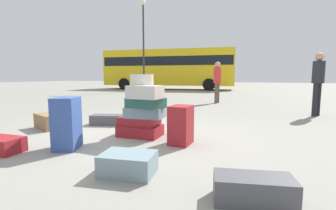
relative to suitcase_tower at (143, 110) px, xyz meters
name	(u,v)px	position (x,y,z in m)	size (l,w,h in m)	color
ground_plane	(130,135)	(-0.27, -0.01, -0.48)	(80.00, 80.00, 0.00)	gray
suitcase_tower	(143,110)	(0.00, 0.00, 0.00)	(0.86, 0.63, 1.11)	maroon
suitcase_slate_white_trunk	(128,164)	(0.64, -1.57, -0.36)	(0.58, 0.42, 0.24)	gray
suitcase_charcoal_right_side	(109,120)	(-1.20, 0.66, -0.36)	(0.78, 0.34, 0.22)	#4C4C51
suitcase_charcoal_behind_tower	(253,189)	(1.95, -1.70, -0.36)	(0.67, 0.32, 0.23)	#4C4C51
suitcase_maroon_foreground_far	(1,145)	(-1.44, -1.57, -0.37)	(0.59, 0.36, 0.22)	maroon
suitcase_navy_foreground_near	(67,123)	(-0.70, -1.08, -0.09)	(0.32, 0.42, 0.77)	#334F99
suitcase_maroon_upright_blue	(181,125)	(0.79, -0.21, -0.17)	(0.31, 0.40, 0.62)	maroon
suitcase_brown_left_side	(48,121)	(-2.13, -0.15, -0.32)	(0.67, 0.33, 0.30)	olive
person_bearded_onlooker	(217,79)	(0.22, 5.95, 0.50)	(0.30, 0.34, 1.64)	brown
person_tourist_with_camera	(318,78)	(3.31, 3.76, 0.54)	(0.30, 0.31, 1.70)	black
parked_bus	(169,67)	(-5.41, 14.86, 1.36)	(10.67, 3.85, 3.15)	yellow
lamp_post	(143,33)	(-6.03, 11.67, 3.61)	(0.36, 0.36, 6.28)	#333338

